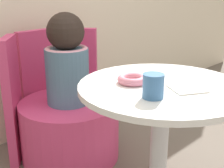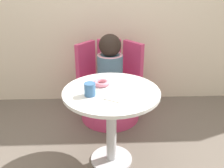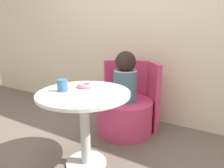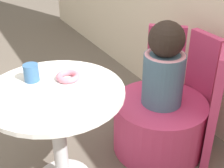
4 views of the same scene
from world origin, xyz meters
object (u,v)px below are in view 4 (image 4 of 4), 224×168
(donut, at_px, (68,77))
(cup, at_px, (31,73))
(child_figure, at_px, (164,66))
(tub_chair, at_px, (159,125))
(round_table, at_px, (57,113))

(donut, xyz_separation_m, cup, (-0.08, -0.17, 0.03))
(child_figure, bearing_deg, donut, -98.49)
(tub_chair, xyz_separation_m, donut, (-0.09, -0.57, 0.46))
(round_table, bearing_deg, child_figure, 88.90)
(round_table, distance_m, donut, 0.20)
(donut, height_order, cup, cup)
(cup, bearing_deg, donut, 65.33)
(tub_chair, bearing_deg, child_figure, 0.00)
(tub_chair, xyz_separation_m, child_figure, (0.00, 0.00, 0.43))
(tub_chair, bearing_deg, cup, -102.45)
(donut, bearing_deg, child_figure, 81.51)
(tub_chair, bearing_deg, round_table, -91.10)
(donut, bearing_deg, tub_chair, 81.51)
(child_figure, xyz_separation_m, donut, (-0.09, -0.57, 0.04))
(tub_chair, distance_m, cup, 0.91)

